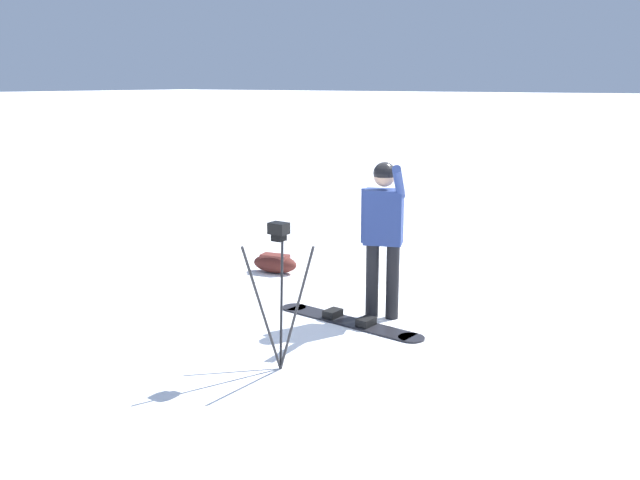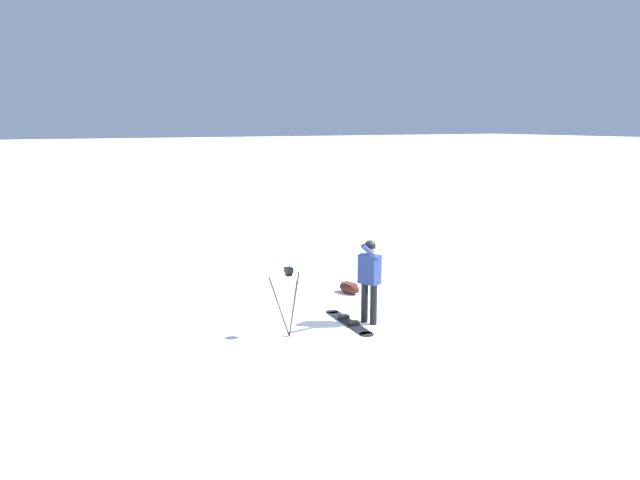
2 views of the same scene
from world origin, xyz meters
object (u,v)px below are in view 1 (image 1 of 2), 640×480
(snowboard, at_px, (349,321))
(gear_bag_large, at_px, (275,263))
(camera_tripod, at_px, (279,266))
(snowboarder, at_px, (383,224))

(snowboard, distance_m, gear_bag_large, 2.23)
(snowboard, relative_size, gear_bag_large, 2.72)
(gear_bag_large, relative_size, camera_tripod, 0.50)
(snowboarder, relative_size, snowboard, 0.95)
(snowboard, distance_m, camera_tripod, 1.68)
(snowboard, bearing_deg, snowboarder, 149.22)
(gear_bag_large, bearing_deg, snowboarder, 68.04)
(snowboarder, distance_m, camera_tripod, 1.74)
(snowboard, bearing_deg, gear_bag_large, -122.16)
(snowboarder, distance_m, snowboard, 1.09)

